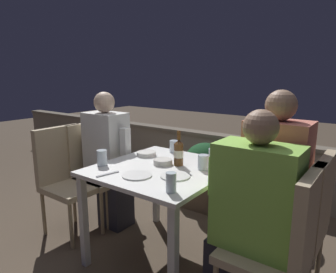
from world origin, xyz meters
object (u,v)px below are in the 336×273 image
object	(u,v)px
person_white_polo	(109,159)
chair_right_far	(302,217)
chair_left_far	(95,163)
person_green_blouse	(249,218)
chair_right_near	(287,239)
person_coral_top	(270,192)
beer_bottle	(179,152)
chair_left_near	(66,171)

from	to	relation	value
person_white_polo	chair_right_far	distance (m)	1.70
chair_left_far	person_green_blouse	bearing A→B (deg)	-10.13
person_green_blouse	chair_right_far	world-z (taller)	person_green_blouse
chair_right_near	chair_right_far	size ratio (longest dim) A/B	1.00
chair_right_near	person_coral_top	distance (m)	0.40
chair_right_near	beer_bottle	world-z (taller)	beer_bottle
chair_right_near	person_green_blouse	size ratio (longest dim) A/B	0.77
chair_left_far	person_coral_top	world-z (taller)	person_coral_top
chair_left_near	chair_right_near	xyz separation A→B (m)	(1.93, 0.01, 0.00)
person_white_polo	person_green_blouse	world-z (taller)	person_white_polo
person_green_blouse	chair_right_far	size ratio (longest dim) A/B	1.30
person_white_polo	person_green_blouse	bearing A→B (deg)	-11.53
chair_left_far	beer_bottle	xyz separation A→B (m)	(1.03, -0.04, 0.28)
chair_left_far	chair_right_far	distance (m)	1.91
person_green_blouse	chair_right_far	bearing A→B (deg)	55.93
chair_right_far	beer_bottle	world-z (taller)	beer_bottle
person_white_polo	chair_right_far	xyz separation A→B (m)	(1.70, 0.02, -0.08)
person_white_polo	chair_right_near	world-z (taller)	person_white_polo
person_coral_top	chair_right_near	bearing A→B (deg)	-57.75
chair_right_far	person_coral_top	bearing A→B (deg)	180.00
chair_left_far	chair_right_far	xyz separation A→B (m)	(1.91, 0.02, 0.00)
person_white_polo	chair_right_near	xyz separation A→B (m)	(1.70, -0.30, -0.08)
chair_left_near	chair_right_near	distance (m)	1.93
person_coral_top	beer_bottle	world-z (taller)	person_coral_top
chair_right_near	person_coral_top	bearing A→B (deg)	122.25
chair_left_near	beer_bottle	world-z (taller)	beer_bottle
chair_left_near	person_coral_top	xyz separation A→B (m)	(1.73, 0.33, 0.11)
chair_right_near	chair_right_far	world-z (taller)	same
person_coral_top	beer_bottle	bearing A→B (deg)	-174.92
chair_left_far	person_coral_top	size ratio (longest dim) A/B	0.72
chair_left_far	chair_right_near	bearing A→B (deg)	-9.03
chair_left_far	person_green_blouse	xyz separation A→B (m)	(1.69, -0.30, 0.06)
person_white_polo	chair_left_near	bearing A→B (deg)	-127.25
person_coral_top	person_green_blouse	bearing A→B (deg)	-91.54
chair_right_near	beer_bottle	xyz separation A→B (m)	(-0.88, 0.26, 0.28)
person_white_polo	person_green_blouse	xyz separation A→B (m)	(1.48, -0.30, -0.02)
person_white_polo	chair_right_far	world-z (taller)	person_white_polo
chair_left_far	person_white_polo	xyz separation A→B (m)	(0.21, 0.00, 0.08)
chair_right_near	beer_bottle	distance (m)	0.96
chair_left_near	chair_right_far	world-z (taller)	same
chair_right_near	person_green_blouse	distance (m)	0.22
chair_left_near	chair_right_near	world-z (taller)	same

